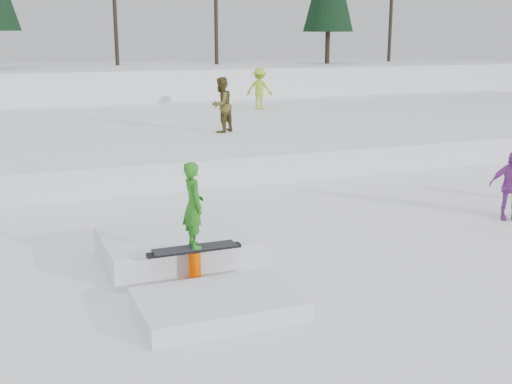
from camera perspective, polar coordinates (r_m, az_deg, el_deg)
name	(u,v)px	position (r m, az deg, el deg)	size (l,w,h in m)	color
ground	(273,283)	(10.96, 1.53, -8.13)	(120.00, 120.00, 0.00)	white
snow_berm	(69,87)	(39.63, -16.30, 8.93)	(60.00, 14.00, 2.40)	white
snow_midrise	(110,133)	(25.91, -12.82, 5.15)	(50.00, 18.00, 0.80)	white
walker_olive	(221,105)	(22.56, -3.10, 7.74)	(0.93, 0.73, 1.92)	#4D4319
walker_ygreen	(260,89)	(29.86, 0.31, 9.16)	(1.22, 0.70, 1.89)	#99C624
spectator_purple	(510,186)	(15.59, 21.67, 0.52)	(0.92, 0.38, 1.57)	purple
jib_rail_feature	(185,258)	(11.31, -6.30, -5.84)	(2.60, 4.40, 2.11)	white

